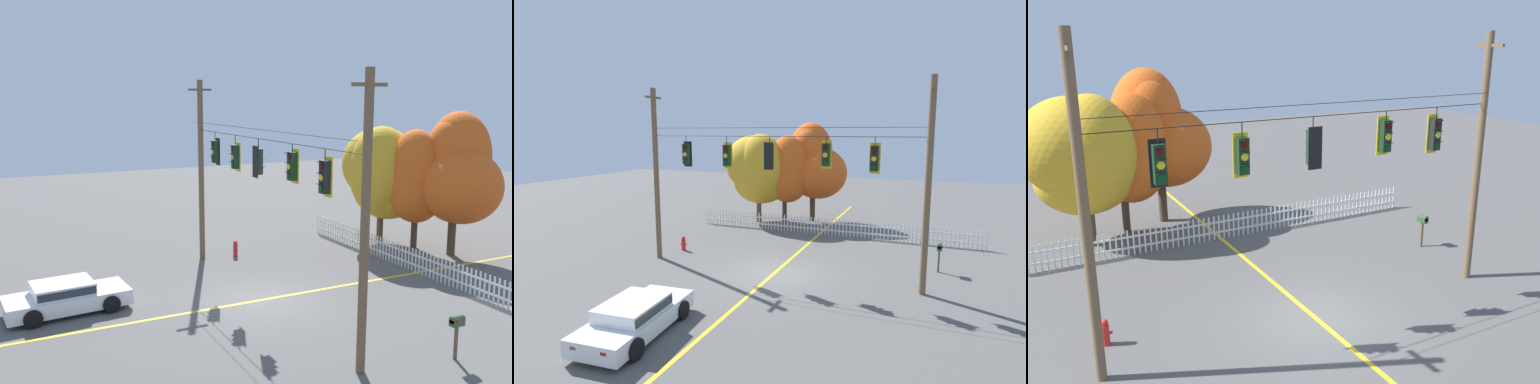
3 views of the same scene
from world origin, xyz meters
TOP-DOWN VIEW (x-y plane):
  - ground at (0.00, 0.00)m, footprint 80.00×80.00m
  - lane_centerline_stripe at (0.00, 0.00)m, footprint 0.16×36.00m
  - signal_support_span at (0.00, -0.00)m, footprint 12.90×1.10m
  - traffic_signal_northbound_primary at (-4.52, 0.01)m, footprint 0.43×0.38m
  - traffic_signal_eastbound_side at (-2.34, 0.01)m, footprint 0.43×0.38m
  - traffic_signal_southbound_primary at (-0.22, -0.01)m, footprint 0.43×0.38m
  - traffic_signal_northbound_secondary at (2.30, 0.01)m, footprint 0.43×0.38m
  - traffic_signal_westbound_side at (4.28, 0.01)m, footprint 0.43×0.38m
  - white_picket_fence at (0.59, 7.74)m, footprint 17.59×0.06m
  - autumn_maple_near_fence at (-5.01, 9.63)m, footprint 4.52×4.05m
  - autumn_maple_mid at (-2.97, 10.09)m, footprint 3.05×2.71m
  - autumn_oak_far_east at (-1.53, 11.36)m, footprint 4.35×3.86m
  - parked_car at (-2.03, -6.87)m, footprint 2.27×4.46m
  - fire_hydrant at (-5.92, 1.56)m, footprint 0.38×0.22m
  - roadside_mailbox at (6.92, 3.01)m, footprint 0.25×0.44m

SIDE VIEW (x-z plane):
  - ground at x=0.00m, z-range 0.00..0.00m
  - lane_centerline_stripe at x=0.00m, z-range 0.00..0.01m
  - fire_hydrant at x=-5.92m, z-range -0.01..0.77m
  - white_picket_fence at x=0.59m, z-range 0.00..1.06m
  - parked_car at x=-2.03m, z-range 0.03..1.18m
  - roadside_mailbox at x=6.92m, z-range 0.43..1.80m
  - autumn_maple_mid at x=-2.97m, z-range 0.55..6.68m
  - autumn_maple_near_fence at x=-5.01m, z-range 0.64..6.87m
  - autumn_oak_far_east at x=-1.53m, z-range 0.60..7.64m
  - signal_support_span at x=0.00m, z-range 0.09..8.58m
  - traffic_signal_eastbound_side at x=-2.34m, z-range 4.58..6.05m
  - traffic_signal_northbound_primary at x=-4.52m, z-range 4.60..6.07m
  - traffic_signal_westbound_side at x=4.28m, z-range 4.61..6.08m
  - traffic_signal_southbound_primary at x=-0.22m, z-range 4.62..6.07m
  - traffic_signal_northbound_secondary at x=2.30m, z-range 4.78..6.11m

